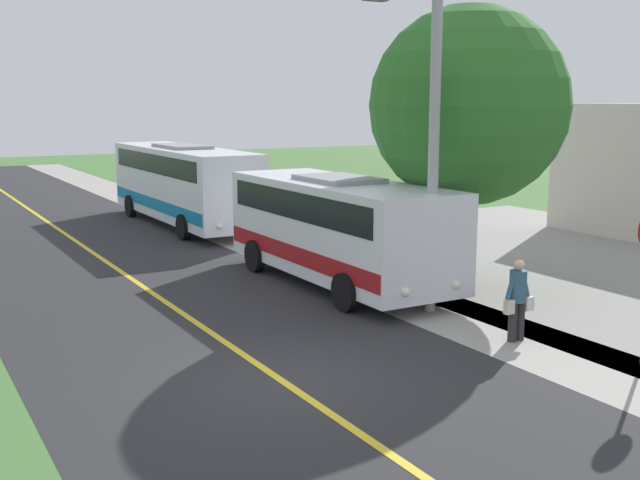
{
  "coord_description": "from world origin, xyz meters",
  "views": [
    {
      "loc": [
        5.69,
        11.23,
        4.71
      ],
      "look_at": [
        -3.5,
        -4.77,
        1.4
      ],
      "focal_mm": 43.34,
      "sensor_mm": 36.0,
      "label": 1
    }
  ],
  "objects_px": {
    "shuttle_bus_front": "(338,225)",
    "street_light_pole": "(429,137)",
    "pedestrian_with_bags": "(518,298)",
    "transit_bus_rear": "(183,181)",
    "tree_curbside": "(469,106)"
  },
  "relations": [
    {
      "from": "pedestrian_with_bags",
      "to": "tree_curbside",
      "type": "relative_size",
      "value": 0.23
    },
    {
      "from": "shuttle_bus_front",
      "to": "pedestrian_with_bags",
      "type": "distance_m",
      "value": 6.05
    },
    {
      "from": "shuttle_bus_front",
      "to": "transit_bus_rear",
      "type": "relative_size",
      "value": 0.77
    },
    {
      "from": "pedestrian_with_bags",
      "to": "tree_curbside",
      "type": "xyz_separation_m",
      "value": [
        -2.3,
        -4.34,
        3.72
      ]
    },
    {
      "from": "shuttle_bus_front",
      "to": "transit_bus_rear",
      "type": "xyz_separation_m",
      "value": [
        0.09,
        -11.4,
        0.15
      ]
    },
    {
      "from": "shuttle_bus_front",
      "to": "street_light_pole",
      "type": "relative_size",
      "value": 1.12
    },
    {
      "from": "street_light_pole",
      "to": "tree_curbside",
      "type": "height_order",
      "value": "tree_curbside"
    },
    {
      "from": "transit_bus_rear",
      "to": "pedestrian_with_bags",
      "type": "bearing_deg",
      "value": 92.02
    },
    {
      "from": "shuttle_bus_front",
      "to": "transit_bus_rear",
      "type": "bearing_deg",
      "value": -89.56
    },
    {
      "from": "shuttle_bus_front",
      "to": "pedestrian_with_bags",
      "type": "bearing_deg",
      "value": 95.01
    },
    {
      "from": "pedestrian_with_bags",
      "to": "street_light_pole",
      "type": "distance_m",
      "value": 4.06
    },
    {
      "from": "shuttle_bus_front",
      "to": "tree_curbside",
      "type": "distance_m",
      "value": 4.47
    },
    {
      "from": "transit_bus_rear",
      "to": "street_light_pole",
      "type": "distance_m",
      "value": 14.9
    },
    {
      "from": "pedestrian_with_bags",
      "to": "street_light_pole",
      "type": "relative_size",
      "value": 0.23
    },
    {
      "from": "transit_bus_rear",
      "to": "tree_curbside",
      "type": "height_order",
      "value": "tree_curbside"
    }
  ]
}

